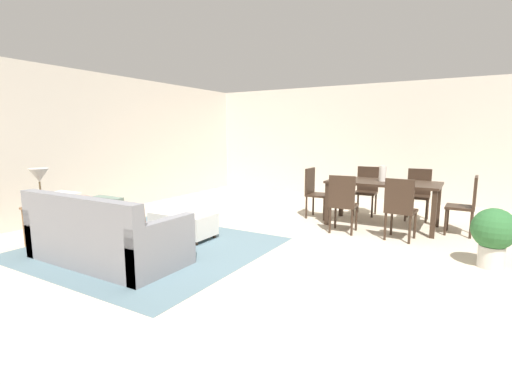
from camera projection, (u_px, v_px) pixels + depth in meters
ground_plane at (293, 260)px, 4.59m from camera, size 10.80×10.80×0.00m
wall_back at (384, 142)px, 8.63m from camera, size 9.00×0.12×2.70m
wall_left at (91, 144)px, 7.05m from camera, size 0.12×11.00×2.70m
area_rug at (150, 247)px, 5.08m from camera, size 3.00×2.80×0.01m
couch at (104, 238)px, 4.49m from camera, size 1.98×0.93×0.86m
ottoman_table at (183, 223)px, 5.54m from camera, size 0.95×0.52×0.38m
side_table at (43, 215)px, 5.11m from camera, size 0.40×0.40×0.56m
table_lamp at (39, 177)px, 5.02m from camera, size 0.26×0.26×0.52m
dining_table at (383, 187)px, 6.18m from camera, size 1.77×0.91×0.76m
dining_chair_near_left at (343, 201)px, 5.74m from camera, size 0.43×0.43×0.92m
dining_chair_near_right at (400, 206)px, 5.33m from camera, size 0.43×0.43×0.92m
dining_chair_far_left at (366, 188)px, 7.11m from camera, size 0.42×0.42×0.92m
dining_chair_far_right at (418, 191)px, 6.67m from camera, size 0.42×0.42×0.92m
dining_chair_head_east at (467, 202)px, 5.62m from camera, size 0.41×0.41×0.92m
dining_chair_head_west at (315, 190)px, 6.84m from camera, size 0.40×0.40×0.92m
vase_centerpiece at (383, 174)px, 6.18m from camera, size 0.11×0.11×0.26m
book_on_ottoman at (182, 212)px, 5.46m from camera, size 0.28×0.23×0.03m
potted_plant at (494, 233)px, 4.26m from camera, size 0.48×0.48×0.71m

